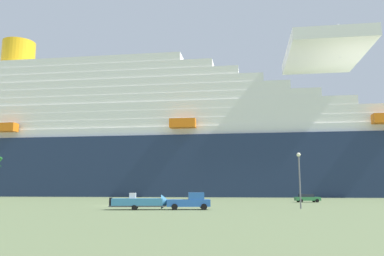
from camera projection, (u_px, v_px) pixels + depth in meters
name	position (u px, v px, depth m)	size (l,w,h in m)	color
ground_plane	(155.00, 200.00, 91.30)	(600.00, 600.00, 0.00)	#66754C
cruise_ship	(102.00, 142.00, 140.63)	(300.83, 39.39, 64.04)	#1E2D4C
pickup_truck	(190.00, 201.00, 50.30)	(5.88, 3.12, 2.20)	#2659A5
small_boat_on_trailer	(143.00, 202.00, 50.02)	(8.98, 3.39, 2.15)	#595960
street_lamp	(299.00, 172.00, 53.04)	(0.56, 0.56, 7.62)	slate
parked_car_green_wagon	(307.00, 198.00, 75.95)	(5.05, 2.81, 1.58)	#2D723F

